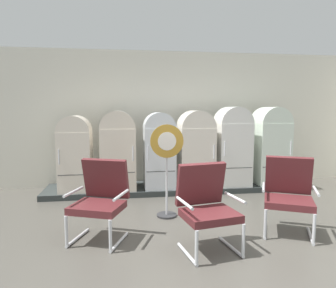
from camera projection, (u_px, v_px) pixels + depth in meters
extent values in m
cube|color=#4B4841|center=(223.00, 262.00, 3.47)|extent=(12.00, 10.00, 0.05)
cube|color=silver|center=(172.00, 119.00, 6.89)|extent=(11.76, 0.12, 2.95)
cube|color=#47443F|center=(172.00, 68.00, 6.76)|extent=(11.76, 0.07, 0.06)
cube|color=#2C3131|center=(177.00, 187.00, 6.43)|extent=(5.36, 0.95, 0.11)
cube|color=silver|center=(76.00, 161.00, 5.94)|extent=(0.61, 0.60, 1.16)
cylinder|color=silver|center=(75.00, 132.00, 5.87)|extent=(0.61, 0.58, 0.61)
cube|color=#383838|center=(74.00, 175.00, 5.67)|extent=(0.56, 0.01, 0.01)
cylinder|color=silver|center=(59.00, 157.00, 5.58)|extent=(0.02, 0.02, 0.28)
cube|color=silver|center=(118.00, 159.00, 6.09)|extent=(0.68, 0.67, 1.21)
cylinder|color=silver|center=(118.00, 128.00, 6.02)|extent=(0.68, 0.65, 0.68)
cube|color=#383838|center=(118.00, 173.00, 5.78)|extent=(0.63, 0.01, 0.01)
cylinder|color=silver|center=(133.00, 154.00, 5.77)|extent=(0.02, 0.02, 0.28)
cube|color=white|center=(159.00, 158.00, 6.17)|extent=(0.61, 0.61, 1.22)
cylinder|color=white|center=(159.00, 128.00, 6.10)|extent=(0.61, 0.60, 0.61)
cube|color=#383838|center=(161.00, 171.00, 5.89)|extent=(0.56, 0.01, 0.01)
cylinder|color=silver|center=(148.00, 153.00, 5.81)|extent=(0.02, 0.02, 0.28)
cube|color=silver|center=(196.00, 157.00, 6.31)|extent=(0.69, 0.67, 1.21)
cylinder|color=silver|center=(196.00, 128.00, 6.24)|extent=(0.69, 0.66, 0.69)
cube|color=#383838|center=(199.00, 170.00, 6.00)|extent=(0.64, 0.01, 0.01)
cylinder|color=silver|center=(214.00, 152.00, 5.99)|extent=(0.02, 0.02, 0.28)
cube|color=white|center=(232.00, 154.00, 6.39)|extent=(0.67, 0.62, 1.30)
cylinder|color=white|center=(233.00, 123.00, 6.32)|extent=(0.67, 0.61, 0.67)
cube|color=#383838|center=(237.00, 168.00, 6.11)|extent=(0.62, 0.01, 0.01)
cylinder|color=silver|center=(225.00, 149.00, 6.02)|extent=(0.02, 0.02, 0.28)
cube|color=silver|center=(270.00, 153.00, 6.53)|extent=(0.67, 0.66, 1.29)
cylinder|color=silver|center=(271.00, 123.00, 6.46)|extent=(0.67, 0.65, 0.67)
cube|color=#383838|center=(277.00, 167.00, 6.23)|extent=(0.62, 0.01, 0.01)
cylinder|color=silver|center=(291.00, 148.00, 6.21)|extent=(0.02, 0.02, 0.28)
cylinder|color=silver|center=(78.00, 238.00, 4.01)|extent=(0.24, 0.54, 0.04)
cylinder|color=silver|center=(66.00, 231.00, 3.74)|extent=(0.05, 0.05, 0.39)
cylinder|color=silver|center=(119.00, 242.00, 3.88)|extent=(0.24, 0.54, 0.04)
cylinder|color=silver|center=(110.00, 236.00, 3.60)|extent=(0.05, 0.05, 0.39)
cube|color=#542023|center=(97.00, 207.00, 3.89)|extent=(0.76, 0.70, 0.09)
cube|color=#542023|center=(106.00, 178.00, 4.12)|extent=(0.64, 0.39, 0.54)
cylinder|color=silver|center=(73.00, 192.00, 3.95)|extent=(0.20, 0.44, 0.04)
cylinder|color=silver|center=(121.00, 195.00, 3.80)|extent=(0.20, 0.44, 0.04)
cylinder|color=silver|center=(265.00, 231.00, 4.24)|extent=(0.28, 0.52, 0.04)
cylinder|color=silver|center=(265.00, 224.00, 3.98)|extent=(0.05, 0.05, 0.39)
cylinder|color=silver|center=(310.00, 236.00, 4.07)|extent=(0.28, 0.52, 0.04)
cylinder|color=silver|center=(314.00, 229.00, 3.80)|extent=(0.05, 0.05, 0.39)
cube|color=#542023|center=(289.00, 202.00, 4.11)|extent=(0.78, 0.73, 0.09)
cube|color=#542023|center=(288.00, 175.00, 4.33)|extent=(0.64, 0.44, 0.54)
cylinder|color=silver|center=(264.00, 187.00, 4.18)|extent=(0.23, 0.43, 0.04)
cylinder|color=silver|center=(316.00, 191.00, 3.98)|extent=(0.23, 0.43, 0.04)
cylinder|color=silver|center=(187.00, 254.00, 3.56)|extent=(0.14, 0.56, 0.04)
cylinder|color=silver|center=(197.00, 248.00, 3.29)|extent=(0.05, 0.05, 0.39)
cylinder|color=silver|center=(231.00, 247.00, 3.75)|extent=(0.14, 0.56, 0.04)
cylinder|color=silver|center=(243.00, 240.00, 3.48)|extent=(0.05, 0.05, 0.39)
cube|color=#542023|center=(210.00, 215.00, 3.60)|extent=(0.70, 0.61, 0.09)
cube|color=#542023|center=(201.00, 184.00, 3.83)|extent=(0.64, 0.29, 0.54)
cylinder|color=silver|center=(185.00, 203.00, 3.48)|extent=(0.12, 0.46, 0.04)
cylinder|color=silver|center=(235.00, 198.00, 3.69)|extent=(0.12, 0.46, 0.04)
cylinder|color=#2D2D30|center=(167.00, 215.00, 4.87)|extent=(0.32, 0.32, 0.03)
cylinder|color=silver|center=(167.00, 178.00, 4.80)|extent=(0.04, 0.04, 1.18)
cylinder|color=#B4852B|center=(167.00, 141.00, 4.71)|extent=(0.52, 0.02, 0.52)
cylinder|color=white|center=(167.00, 141.00, 4.70)|extent=(0.29, 0.00, 0.29)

